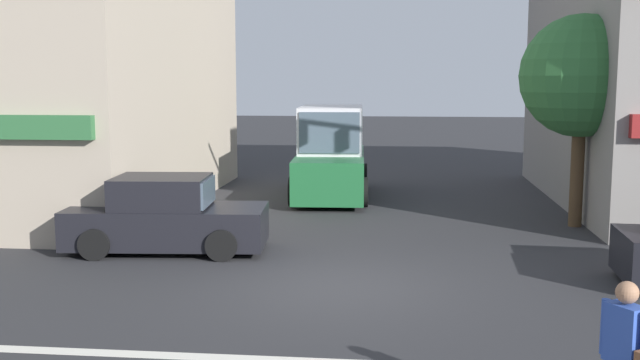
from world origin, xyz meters
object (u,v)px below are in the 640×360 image
Objects in this scene: street_tree at (581,77)px; utility_pole_near_left at (54,45)px; sedan_parked_curbside at (166,218)px; pedestrian_foreground_with_bag at (626,354)px; box_truck_crossing_rightbound at (331,156)px.

utility_pole_near_left reaches higher than street_tree.
street_tree is 1.22× the size of sedan_parked_curbside.
utility_pole_near_left is (-12.56, -1.28, 0.74)m from street_tree.
street_tree reaches higher than pedestrian_foreground_with_bag.
pedestrian_foreground_with_bag is (7.06, -7.73, 0.24)m from sedan_parked_curbside.
utility_pole_near_left is 5.07× the size of pedestrian_foreground_with_bag.
box_truck_crossing_rightbound is at bearing 41.45° from utility_pole_near_left.
utility_pole_near_left is at bearing 135.96° from pedestrian_foreground_with_bag.
sedan_parked_curbside is 0.74× the size of box_truck_crossing_rightbound.
street_tree is 0.90× the size of box_truck_crossing_rightbound.
box_truck_crossing_rightbound reaches higher than sedan_parked_curbside.
pedestrian_foreground_with_bag is (10.48, -10.14, -3.43)m from utility_pole_near_left.
box_truck_crossing_rightbound is at bearing 105.56° from pedestrian_foreground_with_bag.
sedan_parked_curbside is (-9.13, -3.69, -2.93)m from street_tree.
pedestrian_foreground_with_bag is (-2.07, -11.42, -2.69)m from street_tree.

